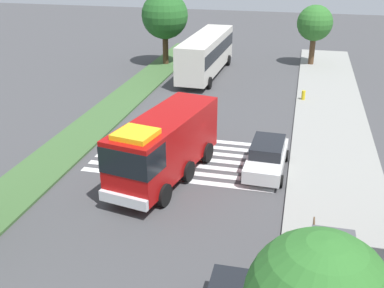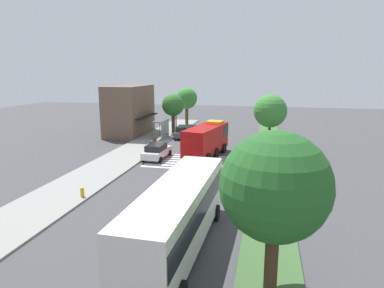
{
  "view_description": "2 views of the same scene",
  "coord_description": "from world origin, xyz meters",
  "px_view_note": "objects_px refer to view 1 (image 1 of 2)",
  "views": [
    {
      "loc": [
        23.47,
        5.92,
        11.48
      ],
      "look_at": [
        1.01,
        0.52,
        1.28
      ],
      "focal_mm": 43.56,
      "sensor_mm": 36.0,
      "label": 1
    },
    {
      "loc": [
        -33.42,
        -6.79,
        9.22
      ],
      "look_at": [
        1.61,
        0.88,
        1.59
      ],
      "focal_mm": 31.95,
      "sensor_mm": 36.0,
      "label": 2
    }
  ],
  "objects_px": {
    "fire_truck": "(163,145)",
    "sidewalk_tree_far_west": "(315,23)",
    "bench_near_shelter": "(317,237)",
    "median_tree_far_west": "(165,16)",
    "fire_hydrant": "(303,95)",
    "bus_stop_shelter": "(322,276)",
    "transit_bus": "(206,52)",
    "parked_car_west": "(267,156)"
  },
  "relations": [
    {
      "from": "fire_truck",
      "to": "sidewalk_tree_far_west",
      "type": "bearing_deg",
      "value": 175.66
    },
    {
      "from": "bench_near_shelter",
      "to": "sidewalk_tree_far_west",
      "type": "xyz_separation_m",
      "value": [
        -30.74,
        -0.4,
        3.48
      ]
    },
    {
      "from": "median_tree_far_west",
      "to": "fire_hydrant",
      "type": "height_order",
      "value": "median_tree_far_west"
    },
    {
      "from": "bench_near_shelter",
      "to": "median_tree_far_west",
      "type": "relative_size",
      "value": 0.23
    },
    {
      "from": "bench_near_shelter",
      "to": "median_tree_far_west",
      "type": "xyz_separation_m",
      "value": [
        -27.54,
        -14.42,
        4.18
      ]
    },
    {
      "from": "bus_stop_shelter",
      "to": "sidewalk_tree_far_west",
      "type": "height_order",
      "value": "sidewalk_tree_far_west"
    },
    {
      "from": "transit_bus",
      "to": "bench_near_shelter",
      "type": "distance_m",
      "value": 26.66
    },
    {
      "from": "bench_near_shelter",
      "to": "fire_truck",
      "type": "bearing_deg",
      "value": -119.32
    },
    {
      "from": "sidewalk_tree_far_west",
      "to": "fire_hydrant",
      "type": "bearing_deg",
      "value": -2.46
    },
    {
      "from": "median_tree_far_west",
      "to": "parked_car_west",
      "type": "bearing_deg",
      "value": 29.46
    },
    {
      "from": "sidewalk_tree_far_west",
      "to": "fire_hydrant",
      "type": "xyz_separation_m",
      "value": [
        11.65,
        -0.5,
        -3.58
      ]
    },
    {
      "from": "fire_truck",
      "to": "bench_near_shelter",
      "type": "height_order",
      "value": "fire_truck"
    },
    {
      "from": "parked_car_west",
      "to": "fire_hydrant",
      "type": "distance_m",
      "value": 12.6
    },
    {
      "from": "fire_truck",
      "to": "bus_stop_shelter",
      "type": "xyz_separation_m",
      "value": [
        8.32,
        7.67,
        -0.09
      ]
    },
    {
      "from": "median_tree_far_west",
      "to": "bench_near_shelter",
      "type": "bearing_deg",
      "value": 27.63
    },
    {
      "from": "fire_truck",
      "to": "parked_car_west",
      "type": "relative_size",
      "value": 1.78
    },
    {
      "from": "bench_near_shelter",
      "to": "sidewalk_tree_far_west",
      "type": "bearing_deg",
      "value": -179.26
    },
    {
      "from": "median_tree_far_west",
      "to": "transit_bus",
      "type": "bearing_deg",
      "value": 59.23
    },
    {
      "from": "fire_hydrant",
      "to": "bus_stop_shelter",
      "type": "bearing_deg",
      "value": 2.2
    },
    {
      "from": "parked_car_west",
      "to": "transit_bus",
      "type": "bearing_deg",
      "value": -156.41
    },
    {
      "from": "parked_car_west",
      "to": "fire_hydrant",
      "type": "relative_size",
      "value": 6.89
    },
    {
      "from": "bench_near_shelter",
      "to": "fire_hydrant",
      "type": "bearing_deg",
      "value": -177.31
    },
    {
      "from": "bench_near_shelter",
      "to": "fire_hydrant",
      "type": "height_order",
      "value": "bench_near_shelter"
    },
    {
      "from": "fire_truck",
      "to": "parked_car_west",
      "type": "distance_m",
      "value": 5.7
    },
    {
      "from": "parked_car_west",
      "to": "bus_stop_shelter",
      "type": "bearing_deg",
      "value": 15.76
    },
    {
      "from": "transit_bus",
      "to": "median_tree_far_west",
      "type": "distance_m",
      "value": 6.03
    },
    {
      "from": "bus_stop_shelter",
      "to": "fire_hydrant",
      "type": "bearing_deg",
      "value": -177.8
    },
    {
      "from": "transit_bus",
      "to": "bus_stop_shelter",
      "type": "relative_size",
      "value": 3.37
    },
    {
      "from": "fire_truck",
      "to": "median_tree_far_west",
      "type": "relative_size",
      "value": 1.24
    },
    {
      "from": "sidewalk_tree_far_west",
      "to": "parked_car_west",
      "type": "bearing_deg",
      "value": -5.2
    },
    {
      "from": "bench_near_shelter",
      "to": "sidewalk_tree_far_west",
      "type": "distance_m",
      "value": 30.94
    },
    {
      "from": "bus_stop_shelter",
      "to": "parked_car_west",
      "type": "bearing_deg",
      "value": -166.32
    },
    {
      "from": "bench_near_shelter",
      "to": "fire_hydrant",
      "type": "relative_size",
      "value": 2.29
    },
    {
      "from": "parked_car_west",
      "to": "median_tree_far_west",
      "type": "xyz_separation_m",
      "value": [
        -20.93,
        -11.82,
        3.93
      ]
    },
    {
      "from": "median_tree_far_west",
      "to": "sidewalk_tree_far_west",
      "type": "bearing_deg",
      "value": 102.85
    },
    {
      "from": "parked_car_west",
      "to": "bus_stop_shelter",
      "type": "distance_m",
      "value": 10.97
    },
    {
      "from": "sidewalk_tree_far_west",
      "to": "fire_hydrant",
      "type": "relative_size",
      "value": 8.11
    },
    {
      "from": "bench_near_shelter",
      "to": "fire_hydrant",
      "type": "xyz_separation_m",
      "value": [
        -19.09,
        -0.9,
        -0.1
      ]
    },
    {
      "from": "transit_bus",
      "to": "sidewalk_tree_far_west",
      "type": "bearing_deg",
      "value": -55.64
    },
    {
      "from": "fire_truck",
      "to": "transit_bus",
      "type": "distance_m",
      "value": 20.55
    },
    {
      "from": "fire_truck",
      "to": "bus_stop_shelter",
      "type": "bearing_deg",
      "value": 53.78
    },
    {
      "from": "transit_bus",
      "to": "bench_near_shelter",
      "type": "height_order",
      "value": "transit_bus"
    }
  ]
}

